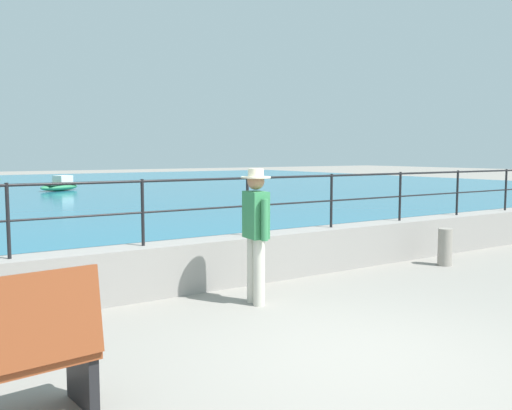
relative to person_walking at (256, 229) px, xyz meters
The scene contains 6 objects.
ground_plane 2.29m from the person_walking, 96.41° to the right, with size 120.00×120.00×0.00m, color gray.
promenade_wall 1.32m from the person_walking, 101.45° to the left, with size 20.00×0.56×0.70m, color gray.
railing 1.21m from the person_walking, 101.45° to the left, with size 18.44×0.04×0.90m.
person_walking is the anchor object (origin of this frame).
bollard 4.14m from the person_walking, ahead, with size 0.24×0.24×0.65m, color gray.
boat_5 22.98m from the person_walking, 81.95° to the left, with size 2.44×1.95×0.76m.
Camera 1 is at (-3.63, -3.76, 1.94)m, focal length 38.66 mm.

